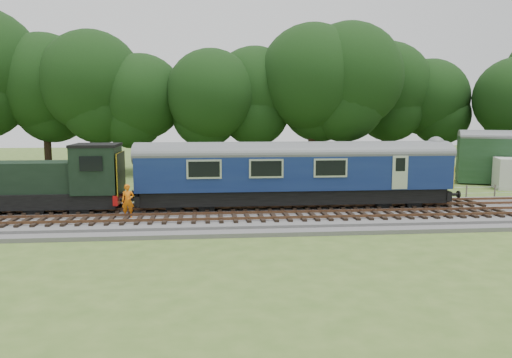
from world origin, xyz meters
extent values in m
plane|color=#436424|center=(0.00, 0.00, 0.00)|extent=(120.00, 120.00, 0.00)
cube|color=#4C4C4F|center=(0.00, 0.00, 0.17)|extent=(70.00, 7.00, 0.35)
cube|color=brown|center=(0.00, 0.68, 0.49)|extent=(66.50, 0.07, 0.14)
cube|color=brown|center=(0.00, 2.12, 0.49)|extent=(66.50, 0.07, 0.14)
cube|color=brown|center=(0.00, -2.32, 0.49)|extent=(66.50, 0.07, 0.14)
cube|color=brown|center=(0.00, -0.88, 0.49)|extent=(66.50, 0.07, 0.14)
cube|color=black|center=(5.75, 1.40, 1.06)|extent=(17.46, 2.52, 0.85)
cube|color=#0F1D52|center=(5.75, 1.40, 2.48)|extent=(18.00, 2.80, 2.05)
cube|color=yellow|center=(14.77, 1.40, 2.11)|extent=(0.06, 2.74, 1.30)
cube|color=black|center=(11.75, 1.40, 0.86)|extent=(2.60, 2.00, 0.55)
cube|color=black|center=(-0.25, 1.40, 0.86)|extent=(2.60, 2.00, 0.55)
cube|color=black|center=(-8.65, 1.40, 1.01)|extent=(8.73, 2.39, 0.85)
cube|color=black|center=(-9.85, 1.40, 2.26)|extent=(6.30, 2.08, 1.70)
cube|color=black|center=(-5.45, 1.40, 2.66)|extent=(2.40, 2.55, 2.60)
cube|color=#A50C0D|center=(-4.27, 1.40, 1.06)|extent=(0.25, 2.60, 0.55)
cube|color=yellow|center=(-4.13, 1.40, 2.46)|extent=(0.06, 2.55, 2.30)
imported|color=orange|center=(-3.43, -0.89, 1.23)|extent=(0.68, 0.49, 1.76)
cube|color=#183619|center=(15.35, 16.22, 1.19)|extent=(3.65, 3.65, 2.38)
cube|color=black|center=(15.35, 16.22, 2.48)|extent=(4.01, 4.01, 0.19)
camera|label=1|loc=(0.84, -27.05, 5.78)|focal=35.00mm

